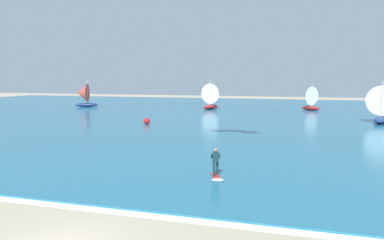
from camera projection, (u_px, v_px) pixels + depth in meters
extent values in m
cube|color=#236B89|center=(254.00, 115.00, 59.76)|extent=(160.00, 90.00, 0.10)
cube|color=white|center=(138.00, 209.00, 16.99)|extent=(103.02, 1.73, 0.01)
cube|color=red|center=(216.00, 176.00, 22.35)|extent=(0.89, 1.47, 0.05)
cylinder|color=#143338|center=(214.00, 169.00, 22.12)|extent=(0.14, 0.14, 0.80)
cylinder|color=#143338|center=(217.00, 168.00, 22.49)|extent=(0.14, 0.14, 0.80)
cube|color=#143338|center=(216.00, 157.00, 22.23)|extent=(0.41, 0.33, 0.60)
sphere|color=#9E7051|center=(216.00, 150.00, 22.18)|extent=(0.22, 0.22, 0.22)
cylinder|color=#143338|center=(212.00, 156.00, 22.29)|extent=(0.26, 0.50, 0.39)
cylinder|color=#143338|center=(219.00, 156.00, 22.31)|extent=(0.26, 0.50, 0.39)
ellipsoid|color=white|center=(218.00, 180.00, 21.41)|extent=(0.86, 0.80, 0.08)
ellipsoid|color=navy|center=(381.00, 120.00, 48.15)|extent=(2.81, 4.80, 0.85)
cylinder|color=silver|center=(382.00, 99.00, 47.67)|extent=(0.14, 0.14, 4.54)
cone|color=white|center=(383.00, 100.00, 48.52)|extent=(4.23, 3.01, 3.81)
ellipsoid|color=maroon|center=(311.00, 108.00, 67.67)|extent=(3.88, 3.68, 0.75)
cylinder|color=silver|center=(312.00, 95.00, 67.25)|extent=(0.12, 0.12, 3.98)
cone|color=white|center=(308.00, 96.00, 68.01)|extent=(3.53, 3.65, 3.34)
ellipsoid|color=navy|center=(87.00, 105.00, 75.22)|extent=(4.65, 2.87, 0.83)
cylinder|color=silver|center=(87.00, 92.00, 74.93)|extent=(0.14, 0.14, 4.40)
cone|color=#D84C3F|center=(83.00, 93.00, 74.92)|extent=(3.03, 4.12, 3.70)
ellipsoid|color=maroon|center=(210.00, 107.00, 70.08)|extent=(2.77, 4.71, 0.84)
cylinder|color=silver|center=(210.00, 93.00, 69.61)|extent=(0.14, 0.14, 4.46)
cone|color=white|center=(213.00, 94.00, 70.44)|extent=(4.15, 2.96, 3.74)
sphere|color=red|center=(147.00, 121.00, 47.15)|extent=(0.79, 0.79, 0.79)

